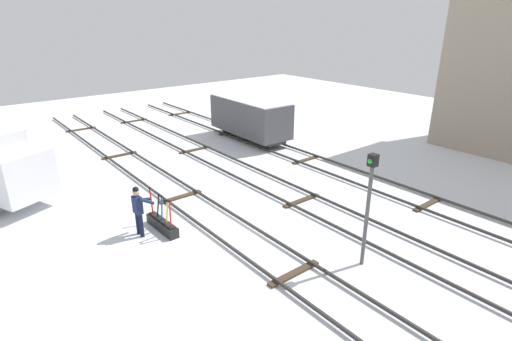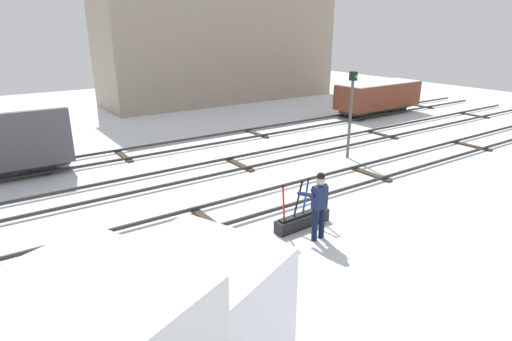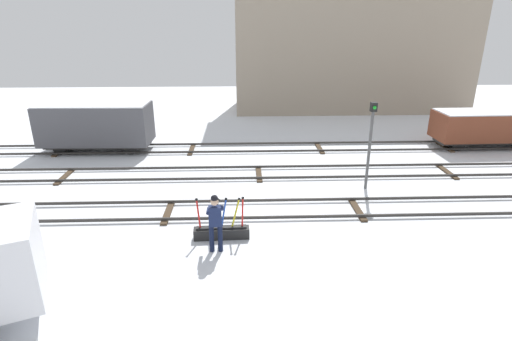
{
  "view_description": "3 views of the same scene",
  "coord_description": "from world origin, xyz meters",
  "px_view_note": "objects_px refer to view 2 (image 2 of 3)",
  "views": [
    {
      "loc": [
        10.74,
        -7.24,
        7.3
      ],
      "look_at": [
        -1.9,
        2.86,
        1.06
      ],
      "focal_mm": 28.09,
      "sensor_mm": 36.0,
      "label": 1
    },
    {
      "loc": [
        -8.62,
        -9.97,
        5.4
      ],
      "look_at": [
        -1.71,
        0.09,
        1.18
      ],
      "focal_mm": 29.39,
      "sensor_mm": 36.0,
      "label": 2
    },
    {
      "loc": [
        -0.76,
        -13.41,
        6.69
      ],
      "look_at": [
        -0.24,
        0.99,
        1.27
      ],
      "focal_mm": 28.18,
      "sensor_mm": 36.0,
      "label": 3
    }
  ],
  "objects_px": {
    "switch_lever_frame": "(303,218)",
    "rail_worker": "(319,201)",
    "freight_car_far_end": "(378,96)",
    "signal_post": "(351,106)"
  },
  "relations": [
    {
      "from": "rail_worker",
      "to": "freight_car_far_end",
      "type": "bearing_deg",
      "value": 33.16
    },
    {
      "from": "signal_post",
      "to": "freight_car_far_end",
      "type": "height_order",
      "value": "signal_post"
    },
    {
      "from": "signal_post",
      "to": "freight_car_far_end",
      "type": "xyz_separation_m",
      "value": [
        8.48,
        5.59,
        -1.06
      ]
    },
    {
      "from": "switch_lever_frame",
      "to": "freight_car_far_end",
      "type": "relative_size",
      "value": 0.3
    },
    {
      "from": "switch_lever_frame",
      "to": "freight_car_far_end",
      "type": "bearing_deg",
      "value": 31.38
    },
    {
      "from": "rail_worker",
      "to": "signal_post",
      "type": "height_order",
      "value": "signal_post"
    },
    {
      "from": "rail_worker",
      "to": "signal_post",
      "type": "relative_size",
      "value": 0.52
    },
    {
      "from": "switch_lever_frame",
      "to": "signal_post",
      "type": "xyz_separation_m",
      "value": [
        5.9,
        3.93,
        2.0
      ]
    },
    {
      "from": "rail_worker",
      "to": "freight_car_far_end",
      "type": "relative_size",
      "value": 0.31
    },
    {
      "from": "switch_lever_frame",
      "to": "rail_worker",
      "type": "height_order",
      "value": "rail_worker"
    }
  ]
}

